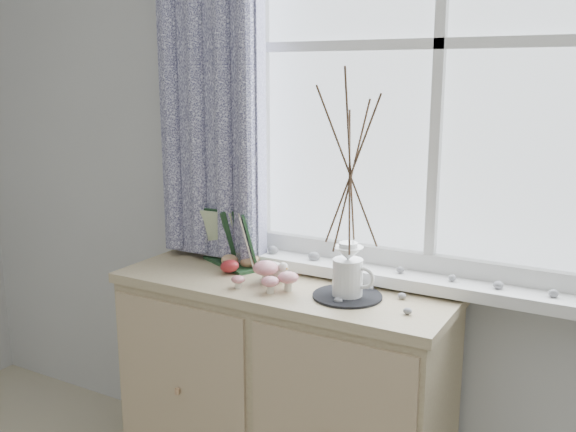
% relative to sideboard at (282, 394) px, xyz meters
% --- Properties ---
extents(sideboard, '(1.20, 0.45, 0.85)m').
position_rel_sideboard_xyz_m(sideboard, '(0.00, 0.00, 0.00)').
color(sideboard, tan).
rests_on(sideboard, ground).
extents(botanical_book, '(0.34, 0.25, 0.22)m').
position_rel_sideboard_xyz_m(botanical_book, '(-0.27, 0.06, 0.53)').
color(botanical_book, '#1C3C21').
rests_on(botanical_book, sideboard).
extents(toadstool_cluster, '(0.22, 0.15, 0.08)m').
position_rel_sideboard_xyz_m(toadstool_cluster, '(-0.01, -0.07, 0.47)').
color(toadstool_cluster, white).
rests_on(toadstool_cluster, sideboard).
extents(wooden_eggs, '(0.17, 0.18, 0.07)m').
position_rel_sideboard_xyz_m(wooden_eggs, '(-0.23, 0.06, 0.45)').
color(wooden_eggs, tan).
rests_on(wooden_eggs, sideboard).
extents(songbird_figurine, '(0.16, 0.11, 0.08)m').
position_rel_sideboard_xyz_m(songbird_figurine, '(-0.03, 0.00, 0.46)').
color(songbird_figurine, silver).
rests_on(songbird_figurine, sideboard).
extents(crocheted_doily, '(0.23, 0.23, 0.01)m').
position_rel_sideboard_xyz_m(crocheted_doily, '(0.26, -0.03, 0.43)').
color(crocheted_doily, black).
rests_on(crocheted_doily, sideboard).
extents(twig_pitcher, '(0.30, 0.30, 0.74)m').
position_rel_sideboard_xyz_m(twig_pitcher, '(0.26, -0.03, 0.85)').
color(twig_pitcher, white).
rests_on(twig_pitcher, crocheted_doily).
extents(sideboard_pebbles, '(0.33, 0.22, 0.02)m').
position_rel_sideboard_xyz_m(sideboard_pebbles, '(0.33, 0.01, 0.43)').
color(sideboard_pebbles, '#969698').
rests_on(sideboard_pebbles, sideboard).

